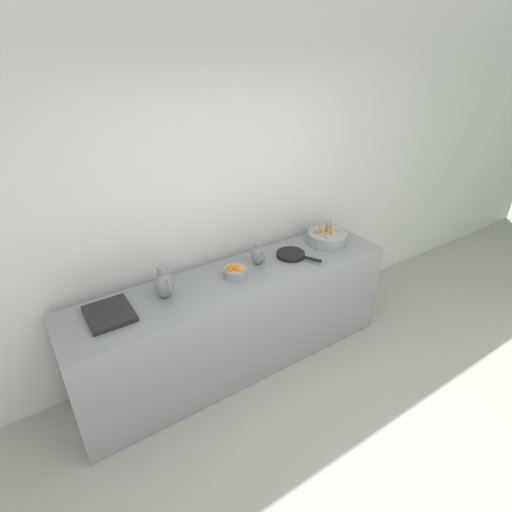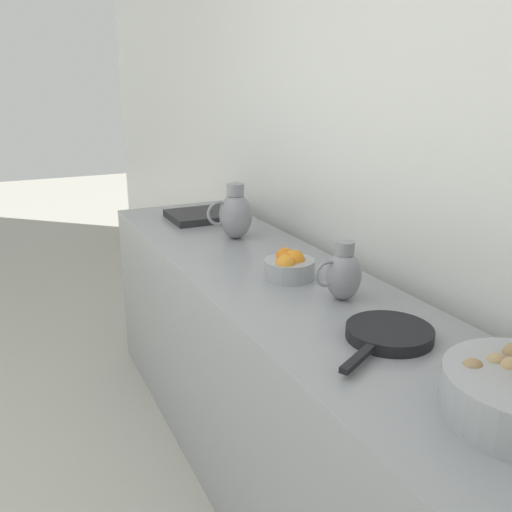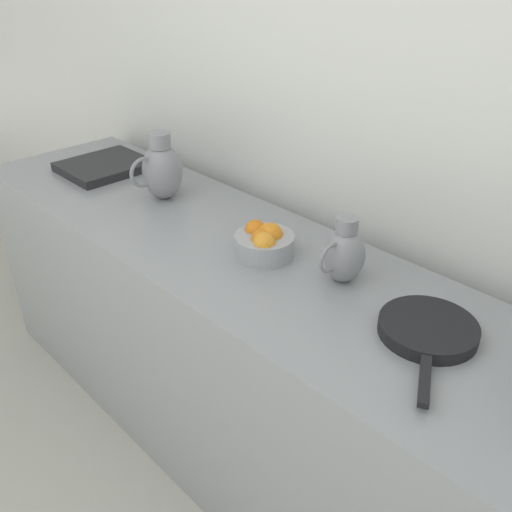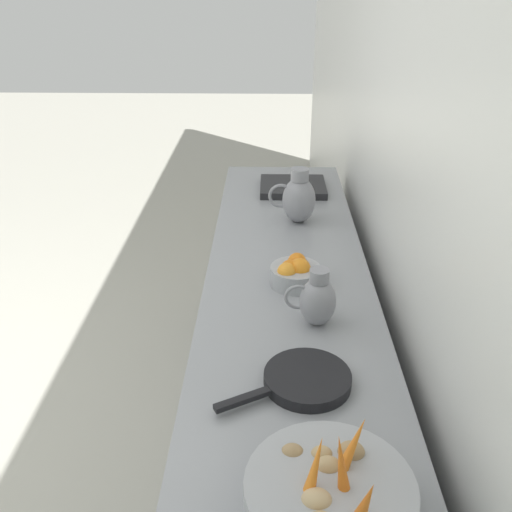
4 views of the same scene
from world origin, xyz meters
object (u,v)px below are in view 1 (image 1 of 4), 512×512
at_px(vegetable_colander, 327,237).
at_px(metal_pitcher_tall, 164,283).
at_px(metal_pitcher_short, 258,254).
at_px(orange_bowl, 236,271).
at_px(skillet_on_counter, 291,255).

height_order(vegetable_colander, metal_pitcher_tall, metal_pitcher_tall).
xyz_separation_m(metal_pitcher_tall, metal_pitcher_short, (-0.03, 0.84, -0.02)).
xyz_separation_m(vegetable_colander, orange_bowl, (0.03, -1.00, -0.01)).
bearing_deg(vegetable_colander, metal_pitcher_tall, -90.09).
distance_m(metal_pitcher_tall, skillet_on_counter, 1.15).
distance_m(vegetable_colander, metal_pitcher_short, 0.74).
distance_m(orange_bowl, skillet_on_counter, 0.57).
xyz_separation_m(orange_bowl, metal_pitcher_short, (-0.06, 0.26, 0.04)).
bearing_deg(metal_pitcher_short, vegetable_colander, 87.86).
height_order(metal_pitcher_tall, metal_pitcher_short, metal_pitcher_tall).
bearing_deg(orange_bowl, metal_pitcher_tall, -93.51).
bearing_deg(vegetable_colander, metal_pitcher_short, -92.14).
height_order(vegetable_colander, skillet_on_counter, vegetable_colander).
height_order(vegetable_colander, metal_pitcher_short, vegetable_colander).
distance_m(orange_bowl, metal_pitcher_short, 0.27).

